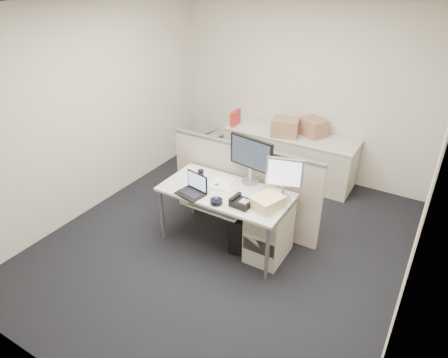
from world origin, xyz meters
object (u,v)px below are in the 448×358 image
Objects in this scene: laptop at (190,186)px; desk_phone at (241,203)px; desk at (226,196)px; monitor_main at (251,161)px.

laptop is 0.61m from desk_phone.
desk is 0.50m from monitor_main.
monitor_main is 2.67× the size of desk_phone.
monitor_main is at bearing 111.28° from desk_phone.
laptop reaches higher than desk.
laptop is at bearing -117.79° from monitor_main.
desk_phone is at bearing -30.96° from desk.
desk is 2.62× the size of monitor_main.
monitor_main is 0.76m from laptop.
monitor_main reaches higher than laptop.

